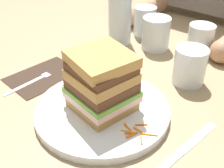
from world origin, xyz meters
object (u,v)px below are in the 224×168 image
at_px(fork, 36,79).
at_px(knife, 180,152).
at_px(napkin_dark, 44,76).
at_px(sandwich, 102,83).
at_px(juice_glass, 189,68).
at_px(empty_tumbler_2, 145,21).
at_px(main_plate, 102,110).
at_px(empty_tumbler_0, 200,38).
at_px(empty_tumbler_1, 156,33).
at_px(water_bottle, 120,0).

xyz_separation_m(fork, knife, (0.38, 0.02, -0.00)).
height_order(napkin_dark, knife, same).
bearing_deg(sandwich, fork, -176.96).
relative_size(napkin_dark, fork, 0.99).
relative_size(juice_glass, empty_tumbler_2, 0.97).
distance_m(main_plate, napkin_dark, 0.20).
height_order(main_plate, fork, main_plate).
relative_size(empty_tumbler_0, empty_tumbler_2, 0.87).
distance_m(empty_tumbler_1, empty_tumbler_2, 0.10).
xyz_separation_m(water_bottle, empty_tumbler_0, (0.21, 0.10, -0.09)).
height_order(juice_glass, empty_tumbler_2, empty_tumbler_2).
bearing_deg(main_plate, empty_tumbler_1, 105.15).
xyz_separation_m(sandwich, fork, (-0.20, -0.01, -0.07)).
bearing_deg(main_plate, juice_glass, 71.57).
bearing_deg(fork, knife, 3.13).
xyz_separation_m(main_plate, juice_glass, (0.07, 0.22, 0.03)).
bearing_deg(empty_tumbler_2, fork, -96.02).
xyz_separation_m(juice_glass, water_bottle, (-0.26, 0.06, 0.09)).
height_order(sandwich, empty_tumbler_1, sandwich).
distance_m(fork, water_bottle, 0.32).
bearing_deg(empty_tumbler_1, empty_tumbler_2, 144.32).
bearing_deg(napkin_dark, fork, -90.85).
xyz_separation_m(napkin_dark, fork, (-0.00, -0.02, 0.00)).
xyz_separation_m(sandwich, napkin_dark, (-0.20, 0.01, -0.07)).
relative_size(sandwich, water_bottle, 0.45).
xyz_separation_m(knife, empty_tumbler_1, (-0.26, 0.31, 0.04)).
distance_m(fork, empty_tumbler_1, 0.35).
bearing_deg(water_bottle, sandwich, -56.41).
xyz_separation_m(main_plate, fork, (-0.20, -0.01, -0.00)).
bearing_deg(sandwich, empty_tumbler_0, 87.14).
relative_size(napkin_dark, knife, 0.82).
height_order(knife, empty_tumbler_0, empty_tumbler_0).
bearing_deg(napkin_dark, knife, -0.26).
distance_m(juice_glass, empty_tumbler_2, 0.28).
relative_size(fork, juice_glass, 1.92).
bearing_deg(empty_tumbler_2, main_plate, -66.41).
height_order(main_plate, empty_tumbler_2, empty_tumbler_2).
bearing_deg(fork, empty_tumbler_0, 60.39).
bearing_deg(empty_tumbler_0, juice_glass, -71.97).
relative_size(sandwich, napkin_dark, 0.79).
height_order(water_bottle, empty_tumbler_2, water_bottle).
bearing_deg(main_plate, water_bottle, 123.58).
relative_size(main_plate, napkin_dark, 1.63).
relative_size(water_bottle, empty_tumbler_2, 3.24).
relative_size(fork, empty_tumbler_0, 2.14).
height_order(sandwich, knife, sandwich).
height_order(fork, empty_tumbler_2, empty_tumbler_2).
xyz_separation_m(fork, juice_glass, (0.28, 0.23, 0.03)).
xyz_separation_m(fork, empty_tumbler_2, (0.04, 0.39, 0.04)).
xyz_separation_m(main_plate, empty_tumbler_0, (0.02, 0.38, 0.03)).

